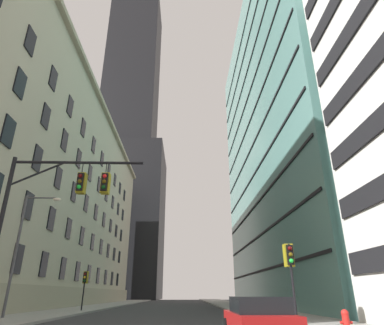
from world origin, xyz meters
The scene contains 9 objects.
station_building centered at (-17.81, 28.54, 14.47)m, with size 14.28×69.09×28.99m.
dark_skyscraper centered at (-17.12, 83.11, 62.14)m, with size 24.60×24.60×209.24m.
glass_office_midrise centered at (18.17, 27.71, 22.70)m, with size 14.44×42.12×45.39m.
traffic_signal_mast centered at (-4.23, 2.18, 5.62)m, with size 6.65×0.63×7.75m.
traffic_light_near_right centered at (6.87, 2.61, 3.00)m, with size 0.40×0.63×3.58m.
traffic_light_far_left centered at (-7.11, 18.27, 2.72)m, with size 0.40×0.63×3.25m.
street_lamppost centered at (-8.86, 9.06, 4.77)m, with size 2.50×0.32×7.75m.
fire_hydrant centered at (7.66, -0.47, 0.61)m, with size 0.42×0.26×0.85m.
parked_car centered at (4.47, -0.83, 0.71)m, with size 1.98×4.42×1.42m.
Camera 1 is at (1.90, -13.02, 1.52)m, focal length 30.10 mm.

